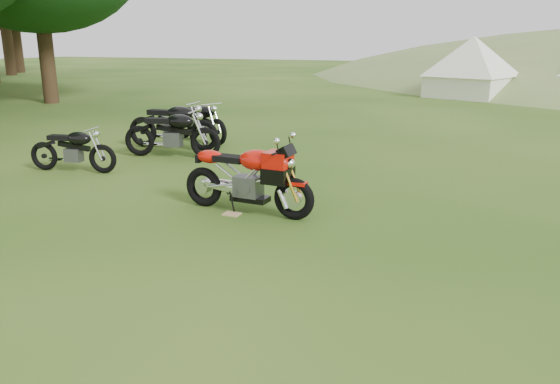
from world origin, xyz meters
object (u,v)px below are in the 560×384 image
at_px(vintage_moto_b, 172,132).
at_px(tent_left, 472,67).
at_px(plywood_board, 232,214).
at_px(vintage_moto_c, 172,124).
at_px(vintage_moto_a, 72,148).
at_px(vintage_moto_d, 200,121).
at_px(sport_motorcycle, 247,173).

xyz_separation_m(vintage_moto_b, tent_left, (4.78, 15.53, 0.76)).
distance_m(plywood_board, vintage_moto_c, 5.15).
bearing_deg(vintage_moto_a, tent_left, 60.76).
height_order(plywood_board, vintage_moto_c, vintage_moto_c).
relative_size(vintage_moto_c, vintage_moto_d, 1.10).
bearing_deg(vintage_moto_b, vintage_moto_d, 89.97).
relative_size(vintage_moto_a, vintage_moto_b, 0.83).
bearing_deg(plywood_board, vintage_moto_b, 134.60).
bearing_deg(sport_motorcycle, vintage_moto_a, 169.18).
bearing_deg(sport_motorcycle, plywood_board, -126.87).
bearing_deg(vintage_moto_a, vintage_moto_d, 70.31).
height_order(sport_motorcycle, vintage_moto_a, sport_motorcycle).
height_order(vintage_moto_d, tent_left, tent_left).
bearing_deg(vintage_moto_c, tent_left, 66.38).
xyz_separation_m(sport_motorcycle, vintage_moto_a, (-4.09, 0.99, -0.14)).
xyz_separation_m(vintage_moto_b, vintage_moto_c, (-0.49, 0.77, 0.04)).
bearing_deg(vintage_moto_d, vintage_moto_b, -53.53).
height_order(sport_motorcycle, tent_left, tent_left).
distance_m(vintage_moto_a, vintage_moto_b, 2.07).
height_order(vintage_moto_a, vintage_moto_d, vintage_moto_d).
xyz_separation_m(sport_motorcycle, vintage_moto_c, (-3.61, 3.59, -0.02)).
xyz_separation_m(plywood_board, tent_left, (1.82, 18.54, 1.28)).
relative_size(sport_motorcycle, plywood_board, 8.45).
distance_m(sport_motorcycle, plywood_board, 0.62).
bearing_deg(tent_left, vintage_moto_c, -89.11).
relative_size(sport_motorcycle, vintage_moto_d, 1.00).
bearing_deg(vintage_moto_a, plywood_board, -27.61).
distance_m(vintage_moto_b, vintage_moto_d, 1.85).
bearing_deg(sport_motorcycle, vintage_moto_c, 138.01).
height_order(sport_motorcycle, vintage_moto_b, sport_motorcycle).
bearing_deg(vintage_moto_b, vintage_moto_c, 109.81).
xyz_separation_m(vintage_moto_c, tent_left, (5.28, 14.76, 0.72)).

